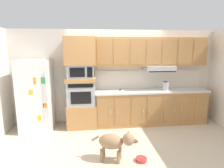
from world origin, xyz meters
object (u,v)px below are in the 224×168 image
microwave (81,71)px  dog (115,142)px  screwdriver (121,90)px  electric_kettle (165,86)px  built_in_oven (81,93)px  dog_food_bowl (141,159)px  refrigerator (36,95)px

microwave → dog: (0.65, -1.66, -1.09)m
screwdriver → electric_kettle: size_ratio=0.67×
built_in_oven → dog_food_bowl: size_ratio=3.50×
screwdriver → dog: (-0.38, -1.75, -0.56)m
microwave → dog: 2.09m
electric_kettle → dog_food_bowl: 2.25m
refrigerator → dog: 2.42m
refrigerator → built_in_oven: refrigerator is taller
built_in_oven → dog: 1.86m
refrigerator → built_in_oven: bearing=3.5°
built_in_oven → electric_kettle: built_in_oven is taller
refrigerator → microwave: refrigerator is taller
refrigerator → electric_kettle: bearing=0.4°
built_in_oven → dog: built_in_oven is taller
electric_kettle → microwave: bearing=178.8°
microwave → dog: bearing=-68.7°
microwave → dog_food_bowl: size_ratio=3.22×
built_in_oven → screwdriver: size_ratio=4.33×
screwdriver → dog_food_bowl: 2.04m
refrigerator → screwdriver: size_ratio=10.88×
refrigerator → built_in_oven: size_ratio=2.51×
dog → refrigerator: bearing=157.2°
refrigerator → electric_kettle: refrigerator is taller
refrigerator → dog: (1.75, -1.59, -0.51)m
microwave → electric_kettle: 2.26m
screwdriver → dog_food_bowl: screwdriver is taller
built_in_oven → refrigerator: bearing=-176.5°
microwave → dog_food_bowl: 2.52m
refrigerator → microwave: bearing=3.5°
built_in_oven → microwave: bearing=-0.8°
microwave → screwdriver: (1.03, 0.09, -0.53)m
built_in_oven → electric_kettle: 2.22m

